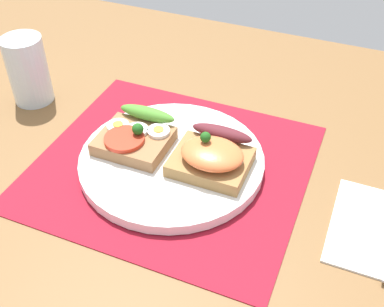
% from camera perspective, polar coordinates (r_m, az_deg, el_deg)
% --- Properties ---
extents(ground_plane, '(1.20, 0.90, 0.03)m').
position_cam_1_polar(ground_plane, '(0.67, -2.36, -2.51)').
color(ground_plane, brown).
extents(placemat, '(0.36, 0.33, 0.00)m').
position_cam_1_polar(placemat, '(0.66, -2.40, -1.40)').
color(placemat, maroon).
rests_on(placemat, ground_plane).
extents(plate, '(0.25, 0.25, 0.01)m').
position_cam_1_polar(plate, '(0.66, -2.42, -0.83)').
color(plate, white).
rests_on(plate, placemat).
extents(sandwich_egg_tomato, '(0.10, 0.10, 0.04)m').
position_cam_1_polar(sandwich_egg_tomato, '(0.67, -6.76, 2.06)').
color(sandwich_egg_tomato, '#986943').
rests_on(sandwich_egg_tomato, plate).
extents(sandwich_salmon, '(0.10, 0.10, 0.06)m').
position_cam_1_polar(sandwich_salmon, '(0.62, 2.40, -0.28)').
color(sandwich_salmon, olive).
rests_on(sandwich_salmon, plate).
extents(napkin, '(0.12, 0.14, 0.01)m').
position_cam_1_polar(napkin, '(0.62, 21.85, -8.56)').
color(napkin, white).
rests_on(napkin, ground_plane).
extents(drinking_glass, '(0.06, 0.06, 0.11)m').
position_cam_1_polar(drinking_glass, '(0.81, -18.87, 9.34)').
color(drinking_glass, silver).
rests_on(drinking_glass, ground_plane).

